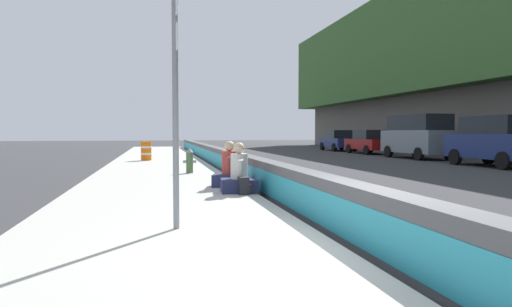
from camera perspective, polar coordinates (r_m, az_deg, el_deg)
ground_plane at (r=6.41m, az=13.72°, el=-11.61°), size 160.00×160.00×0.00m
sidewalk_strip at (r=5.78m, az=-11.25°, el=-12.44°), size 80.00×4.40×0.14m
jersey_barrier at (r=6.32m, az=13.73°, el=-7.88°), size 76.00×0.45×0.85m
route_sign_post at (r=6.92m, az=-9.89°, el=7.93°), size 0.44×0.09×3.60m
fire_hydrant at (r=16.22m, az=-8.20°, el=-0.82°), size 0.26×0.46×0.88m
seated_person_foreground at (r=10.97m, az=-2.10°, el=-2.88°), size 0.78×0.90×1.18m
seated_person_middle at (r=12.16m, az=-3.29°, el=-2.32°), size 0.92×1.01×1.19m
backpack at (r=10.61m, az=-1.48°, el=-4.02°), size 0.32×0.28×0.40m
construction_barrel at (r=23.80m, az=-13.39°, el=0.32°), size 0.54×0.54×0.95m
parked_car_third at (r=23.31m, az=27.51°, el=1.43°), size 4.83×2.12×2.28m
parked_car_fourth at (r=28.63m, az=19.32°, el=2.10°), size 5.14×2.19×2.56m
parked_car_midline at (r=34.02m, az=13.77°, el=1.42°), size 4.53×2.00×1.71m
parked_car_far at (r=39.02m, az=10.10°, el=1.61°), size 4.53×2.01×1.71m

